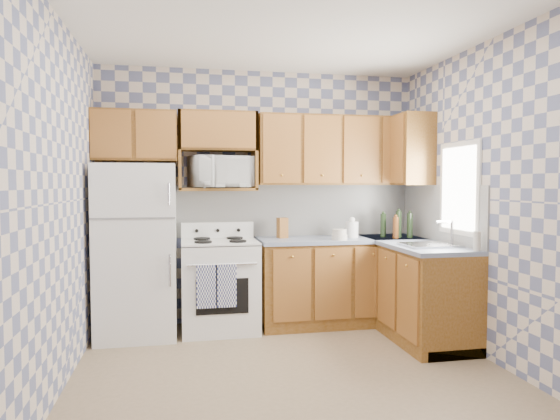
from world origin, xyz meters
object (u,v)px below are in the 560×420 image
object	(u,v)px
stove_body	(220,286)
electric_kettle	(352,230)
microwave	(221,172)
refrigerator	(137,251)

from	to	relation	value
stove_body	electric_kettle	size ratio (longest dim) A/B	5.28
microwave	refrigerator	bearing A→B (deg)	173.33
refrigerator	stove_body	xyz separation A→B (m)	(0.80, 0.03, -0.39)
stove_body	electric_kettle	xyz separation A→B (m)	(1.40, -0.01, 0.56)
refrigerator	stove_body	distance (m)	0.89
microwave	electric_kettle	size ratio (longest dim) A/B	3.46
electric_kettle	microwave	bearing A→B (deg)	174.14
refrigerator	microwave	size ratio (longest dim) A/B	2.85
stove_body	microwave	size ratio (longest dim) A/B	1.53
refrigerator	microwave	distance (m)	1.15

